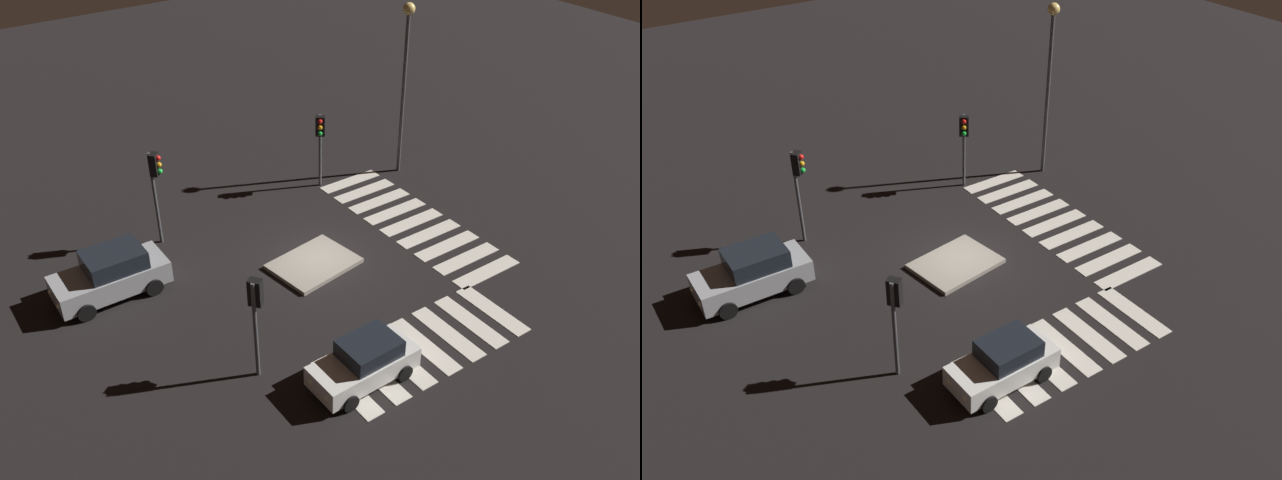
% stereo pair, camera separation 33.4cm
% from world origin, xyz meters
% --- Properties ---
extents(ground_plane, '(80.00, 80.00, 0.00)m').
position_xyz_m(ground_plane, '(0.00, 0.00, 0.00)').
color(ground_plane, black).
extents(traffic_island, '(3.66, 2.96, 0.18)m').
position_xyz_m(traffic_island, '(-0.43, -0.17, 0.09)').
color(traffic_island, gray).
rests_on(traffic_island, ground).
extents(car_silver, '(4.41, 2.10, 1.91)m').
position_xyz_m(car_silver, '(-7.85, 2.75, 0.94)').
color(car_silver, '#9EA0A5').
rests_on(car_silver, ground).
extents(car_white, '(3.77, 1.81, 1.63)m').
position_xyz_m(car_white, '(-2.76, -6.49, 0.80)').
color(car_white, silver).
rests_on(car_white, ground).
extents(traffic_light_south, '(0.53, 0.54, 3.86)m').
position_xyz_m(traffic_light_south, '(-5.41, -4.15, 2.93)').
color(traffic_light_south, '#47474C').
rests_on(traffic_light_south, ground).
extents(traffic_light_west, '(0.54, 0.54, 4.27)m').
position_xyz_m(traffic_light_west, '(-4.73, 4.95, 3.24)').
color(traffic_light_west, '#47474C').
rests_on(traffic_light_west, ground).
extents(traffic_light_north, '(0.54, 0.53, 3.72)m').
position_xyz_m(traffic_light_north, '(3.57, 5.07, 2.82)').
color(traffic_light_north, '#47474C').
rests_on(traffic_light_north, ground).
extents(street_lamp, '(0.56, 0.56, 8.42)m').
position_xyz_m(street_lamp, '(7.79, 4.17, 5.66)').
color(street_lamp, '#47474C').
rests_on(street_lamp, ground).
extents(crosswalk_near, '(7.60, 3.20, 0.02)m').
position_xyz_m(crosswalk_near, '(0.00, -6.43, 0.01)').
color(crosswalk_near, silver).
rests_on(crosswalk_near, ground).
extents(crosswalk_side, '(3.20, 9.90, 0.02)m').
position_xyz_m(crosswalk_side, '(5.06, 0.00, 0.01)').
color(crosswalk_side, silver).
rests_on(crosswalk_side, ground).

